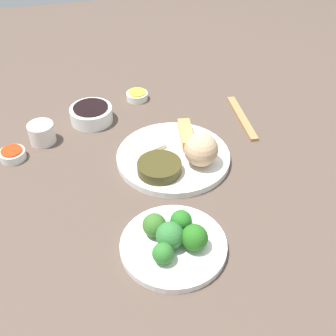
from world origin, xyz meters
TOP-DOWN VIEW (x-y plane):
  - tabletop at (0.00, 0.00)m, footprint 2.20×2.20m
  - main_plate at (-0.02, -0.05)m, footprint 0.26×0.26m
  - rice_scoop at (-0.06, -0.11)m, footprint 0.08×0.08m
  - spring_roll at (0.03, -0.10)m, footprint 0.10×0.04m
  - crab_rangoon_wonton at (0.02, -0.00)m, footprint 0.09×0.09m
  - stir_fry_heap at (-0.07, -0.01)m, footprint 0.10×0.10m
  - broccoli_plate at (-0.27, 0.01)m, footprint 0.20×0.20m
  - broccoli_floret_0 at (-0.27, 0.02)m, footprint 0.05×0.05m
  - broccoli_floret_1 at (-0.24, -0.01)m, footprint 0.04×0.04m
  - broccoli_floret_2 at (-0.29, -0.02)m, footprint 0.05×0.05m
  - broccoli_floret_3 at (-0.24, 0.04)m, footprint 0.04×0.04m
  - broccoli_floret_4 at (-0.30, 0.04)m, footprint 0.04×0.04m
  - soy_sauce_bowl at (0.19, 0.11)m, footprint 0.11×0.11m
  - soy_sauce_bowl_liquid at (0.19, 0.11)m, footprint 0.09×0.09m
  - sauce_ramekin_sweet_and_sour at (0.08, 0.31)m, footprint 0.06×0.06m
  - sauce_ramekin_sweet_and_sour_liquid at (0.08, 0.31)m, footprint 0.05×0.05m
  - sauce_ramekin_hot_mustard at (0.27, -0.03)m, footprint 0.06×0.06m
  - sauce_ramekin_hot_mustard_liquid at (0.27, -0.03)m, footprint 0.05×0.05m
  - teacup at (0.13, 0.24)m, footprint 0.06×0.06m
  - chopsticks_pair at (0.10, -0.27)m, footprint 0.20×0.03m

SIDE VIEW (x-z plane):
  - tabletop at x=0.00m, z-range 0.00..0.02m
  - chopsticks_pair at x=0.10m, z-range 0.02..0.03m
  - broccoli_plate at x=-0.27m, z-range 0.02..0.03m
  - main_plate at x=-0.02m, z-range 0.02..0.04m
  - sauce_ramekin_sweet_and_sour at x=0.08m, z-range 0.02..0.04m
  - sauce_ramekin_hot_mustard at x=0.27m, z-range 0.02..0.04m
  - soy_sauce_bowl at x=0.19m, z-range 0.02..0.06m
  - crab_rangoon_wonton at x=0.02m, z-range 0.04..0.05m
  - sauce_ramekin_sweet_and_sour_liquid at x=0.08m, z-range 0.04..0.04m
  - sauce_ramekin_hot_mustard_liquid at x=0.27m, z-range 0.04..0.04m
  - teacup at x=0.13m, z-range 0.02..0.07m
  - stir_fry_heap at x=-0.07m, z-range 0.04..0.06m
  - spring_roll at x=0.03m, z-range 0.04..0.06m
  - broccoli_floret_4 at x=-0.30m, z-range 0.03..0.07m
  - broccoli_floret_1 at x=-0.24m, z-range 0.03..0.08m
  - broccoli_floret_3 at x=-0.24m, z-range 0.03..0.08m
  - broccoli_floret_2 at x=-0.29m, z-range 0.03..0.08m
  - broccoli_floret_0 at x=-0.27m, z-range 0.03..0.09m
  - soy_sauce_bowl_liquid at x=0.19m, z-range 0.06..0.06m
  - rice_scoop at x=-0.06m, z-range 0.04..0.11m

